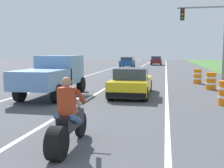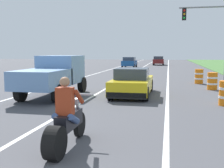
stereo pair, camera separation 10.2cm
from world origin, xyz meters
name	(u,v)px [view 1 (the left image)]	position (x,y,z in m)	size (l,w,h in m)	color
lane_stripe_left_solid	(79,78)	(-5.40, 20.00, 0.00)	(0.14, 120.00, 0.01)	white
lane_stripe_right_solid	(166,80)	(1.80, 20.00, 0.00)	(0.14, 120.00, 0.01)	white
lane_stripe_centre_dashed	(121,79)	(-1.80, 20.00, 0.00)	(0.14, 120.00, 0.01)	white
motorcycle_with_rider	(67,123)	(-0.38, 3.71, 0.59)	(0.70, 2.21, 1.62)	black
sports_car_yellow	(132,83)	(0.05, 11.69, 0.63)	(1.84, 4.30, 1.37)	yellow
pickup_truck_left_lane_light_blue	(53,74)	(-3.65, 10.55, 1.11)	(2.02, 4.80, 1.98)	#6B93C6
traffic_light_mast_near	(210,29)	(5.04, 20.57, 3.93)	(3.69, 0.34, 6.00)	gray
construction_barrel_mid	(211,81)	(4.31, 14.61, 0.50)	(0.58, 0.58, 1.00)	orange
construction_barrel_far	(197,76)	(3.89, 17.68, 0.50)	(0.58, 0.58, 1.00)	orange
distant_car_far_ahead	(127,62)	(-3.58, 36.28, 0.77)	(1.80, 4.00, 1.50)	#194C8C
distant_car_further_ahead	(156,60)	(0.14, 45.43, 0.77)	(1.80, 4.00, 1.50)	maroon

